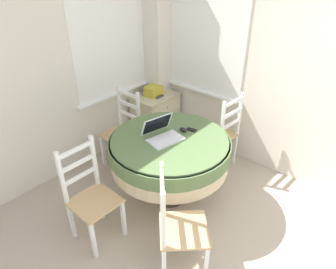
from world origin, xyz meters
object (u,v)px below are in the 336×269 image
Objects in this scene: dining_chair_camera_near at (178,228)px; storage_box at (154,91)px; dining_chair_near_back_window at (123,131)px; cell_phone at (191,130)px; computer_mouse at (183,130)px; dining_chair_near_right_window at (221,134)px; book_on_cabinet at (155,95)px; dining_chair_left_flank at (91,198)px; laptop at (162,134)px; round_dining_table at (170,150)px; corner_cabinet at (156,116)px.

dining_chair_camera_near reaches higher than storage_box.
cell_phone is at bearing -80.77° from dining_chair_near_back_window.
computer_mouse is 1.06m from dining_chair_camera_near.
book_on_cabinet is (0.00, 1.08, 0.20)m from dining_chair_near_right_window.
dining_chair_left_flank is (-1.05, 0.21, -0.33)m from computer_mouse.
storage_box is (0.91, 0.97, -0.09)m from laptop.
laptop is 1.81× the size of storage_box.
dining_chair_near_back_window and dining_chair_camera_near have the same top height.
dining_chair_near_back_window reaches higher than storage_box.
cell_phone reaches higher than round_dining_table.
dining_chair_left_flank reaches higher than cell_phone.
cell_phone is 0.60× the size of book_on_cabinet.
computer_mouse reaches higher than storage_box.
corner_cabinet is (1.74, 0.83, -0.13)m from dining_chair_left_flank.
dining_chair_left_flank is at bearing -154.62° from corner_cabinet.
dining_chair_near_right_window is at bearing -8.82° from laptop.
dining_chair_camera_near and dining_chair_left_flank have the same top height.
storage_box is at bearing 12.32° from dining_chair_near_back_window.
corner_cabinet is 0.39m from storage_box.
book_on_cabinet is (0.66, 1.02, -0.12)m from computer_mouse.
dining_chair_camera_near is at bearing -132.00° from storage_box.
round_dining_table is at bearing -130.14° from storage_box.
dining_chair_near_right_window and dining_chair_camera_near have the same top height.
dining_chair_near_right_window is at bearing -5.43° from round_dining_table.
dining_chair_camera_near is 2.22m from storage_box.
laptop is at bearing 158.99° from cell_phone.
dining_chair_near_back_window and dining_chair_near_right_window have the same top height.
laptop is 0.40× the size of dining_chair_left_flank.
storage_box is at bearing 61.55° from cell_phone.
laptop is 0.90m from dining_chair_left_flank.
dining_chair_near_right_window is (0.90, -0.14, -0.35)m from laptop.
dining_chair_near_right_window is at bearing -9.30° from dining_chair_left_flank.
dining_chair_near_back_window is at bearing -169.58° from book_on_cabinet.
laptop is at bearing 171.18° from dining_chair_near_right_window.
round_dining_table is 1.24× the size of dining_chair_near_right_window.
book_on_cabinet is at bearing 10.42° from dining_chair_near_back_window.
dining_chair_left_flank reaches higher than book_on_cabinet.
corner_cabinet is 0.34m from book_on_cabinet.
cell_phone is at bearing -119.01° from book_on_cabinet.
round_dining_table is 0.88m from dining_chair_camera_near.
laptop is 0.95m from dining_chair_camera_near.
round_dining_table is at bearing -98.20° from dining_chair_near_back_window.
cell_phone is (0.28, -0.06, 0.15)m from round_dining_table.
laptop is 4.59× the size of computer_mouse.
dining_chair_near_back_window reaches higher than corner_cabinet.
corner_cabinet is at bearing 88.64° from dining_chair_near_right_window.
cell_phone is 1.22m from book_on_cabinet.
dining_chair_camera_near reaches higher than laptop.
laptop is 0.34m from cell_phone.
dining_chair_near_right_window is at bearing -90.11° from storage_box.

